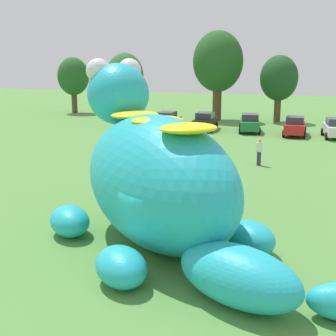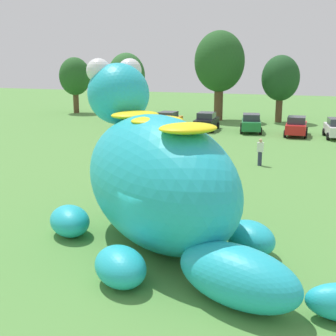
# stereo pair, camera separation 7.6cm
# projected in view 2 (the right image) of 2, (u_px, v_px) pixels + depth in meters

# --- Properties ---
(ground_plane) EXTENTS (160.00, 160.00, 0.00)m
(ground_plane) POSITION_uv_depth(u_px,v_px,m) (163.00, 264.00, 14.67)
(ground_plane) COLOR #568E42
(giant_inflatable_creature) EXTENTS (12.11, 9.25, 6.53)m
(giant_inflatable_creature) POSITION_uv_depth(u_px,v_px,m) (158.00, 179.00, 15.82)
(giant_inflatable_creature) COLOR #23B2C6
(giant_inflatable_creature) RESTS_ON ground
(car_orange) EXTENTS (2.06, 4.16, 1.72)m
(car_orange) POSITION_uv_depth(u_px,v_px,m) (168.00, 121.00, 43.82)
(car_orange) COLOR orange
(car_orange) RESTS_ON ground
(car_black) EXTENTS (2.17, 4.21, 1.72)m
(car_black) POSITION_uv_depth(u_px,v_px,m) (207.00, 121.00, 43.25)
(car_black) COLOR black
(car_black) RESTS_ON ground
(car_green) EXTENTS (2.54, 4.36, 1.72)m
(car_green) POSITION_uv_depth(u_px,v_px,m) (251.00, 123.00, 42.04)
(car_green) COLOR #1E7238
(car_green) RESTS_ON ground
(car_red) EXTENTS (2.12, 4.19, 1.72)m
(car_red) POSITION_uv_depth(u_px,v_px,m) (296.00, 126.00, 39.97)
(car_red) COLOR red
(car_red) RESTS_ON ground
(tree_far_left) EXTENTS (3.92, 3.92, 6.97)m
(tree_far_left) POSITION_uv_depth(u_px,v_px,m) (75.00, 77.00, 57.21)
(tree_far_left) COLOR brown
(tree_far_left) RESTS_ON ground
(tree_left) EXTENTS (4.16, 4.16, 7.39)m
(tree_left) POSITION_uv_depth(u_px,v_px,m) (127.00, 76.00, 51.00)
(tree_left) COLOR brown
(tree_left) RESTS_ON ground
(tree_mid_left) EXTENTS (5.48, 5.48, 9.72)m
(tree_mid_left) POSITION_uv_depth(u_px,v_px,m) (219.00, 62.00, 49.50)
(tree_mid_left) COLOR brown
(tree_mid_left) RESTS_ON ground
(tree_centre_left) EXTENTS (4.01, 4.01, 7.11)m
(tree_centre_left) POSITION_uv_depth(u_px,v_px,m) (281.00, 79.00, 48.31)
(tree_centre_left) COLOR brown
(tree_centre_left) RESTS_ON ground
(spectator_mid_field) EXTENTS (0.38, 0.26, 1.71)m
(spectator_mid_field) POSITION_uv_depth(u_px,v_px,m) (125.00, 138.00, 33.68)
(spectator_mid_field) COLOR #2D334C
(spectator_mid_field) RESTS_ON ground
(spectator_by_cars) EXTENTS (0.38, 0.26, 1.71)m
(spectator_by_cars) POSITION_uv_depth(u_px,v_px,m) (260.00, 152.00, 28.47)
(spectator_by_cars) COLOR #2D334C
(spectator_by_cars) RESTS_ON ground
(spectator_wandering) EXTENTS (0.38, 0.26, 1.71)m
(spectator_wandering) POSITION_uv_depth(u_px,v_px,m) (182.00, 185.00, 20.95)
(spectator_wandering) COLOR black
(spectator_wandering) RESTS_ON ground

